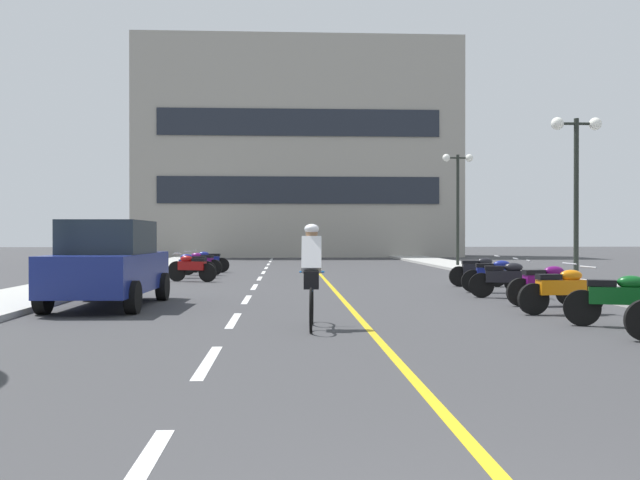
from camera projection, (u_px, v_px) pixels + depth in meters
ground_plane at (318, 280)px, 23.28m from camera, size 140.00×140.00×0.00m
curb_left at (123, 274)px, 25.92m from camera, size 2.40×72.00×0.12m
curb_right at (501, 273)px, 26.62m from camera, size 2.40×72.00×0.12m
lane_dash_1 at (208, 362)px, 8.20m from camera, size 0.14×2.20×0.01m
lane_dash_2 at (234, 320)px, 12.19m from camera, size 0.14×2.20×0.01m
lane_dash_3 at (247, 299)px, 16.19m from camera, size 0.14×2.20×0.01m
lane_dash_4 at (254, 287)px, 20.18m from camera, size 0.14×2.20×0.01m
lane_dash_5 at (260, 278)px, 24.18m from camera, size 0.14×2.20×0.01m
lane_dash_6 at (263, 272)px, 28.17m from camera, size 0.14×2.20×0.01m
lane_dash_7 at (266, 268)px, 32.17m from camera, size 0.14×2.20×0.01m
lane_dash_8 at (268, 264)px, 36.16m from camera, size 0.14×2.20×0.01m
lane_dash_9 at (270, 261)px, 40.16m from camera, size 0.14×2.20×0.01m
lane_dash_10 at (272, 259)px, 44.15m from camera, size 0.14×2.20×0.01m
lane_dash_11 at (273, 257)px, 48.15m from camera, size 0.14×2.20×0.01m
centre_line_yellow at (321, 275)px, 26.28m from camera, size 0.12×66.00×0.01m
office_building at (298, 151)px, 50.46m from camera, size 22.96×6.66×15.41m
street_lamp_mid at (576, 161)px, 19.65m from camera, size 1.46×0.36×4.75m
street_lamp_far at (458, 184)px, 32.57m from camera, size 1.46×0.36×5.24m
parked_car_near at (109, 263)px, 14.59m from camera, size 2.00×4.24×1.82m
motorcycle_3 at (619, 298)px, 11.28m from camera, size 1.63×0.81×0.92m
motorcycle_4 at (562, 290)px, 13.12m from camera, size 1.70×0.60×0.92m
motorcycle_5 at (546, 284)px, 14.72m from camera, size 1.70×0.60×0.92m
motorcycle_6 at (505, 278)px, 16.60m from camera, size 1.68×0.65×0.92m
motorcycle_7 at (495, 275)px, 18.14m from camera, size 1.70×0.60×0.92m
motorcycle_8 at (479, 271)px, 20.34m from camera, size 1.70×0.60×0.92m
motorcycle_9 at (192, 267)px, 22.53m from camera, size 1.64×0.78×0.92m
motorcycle_10 at (192, 265)px, 24.44m from camera, size 1.70×0.60×0.92m
motorcycle_11 at (201, 263)px, 26.19m from camera, size 1.65×0.77×0.92m
motorcycle_12 at (208, 261)px, 28.18m from camera, size 1.70×0.60×0.92m
cyclist_rider at (312, 273)px, 11.18m from camera, size 0.42×1.77×1.71m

